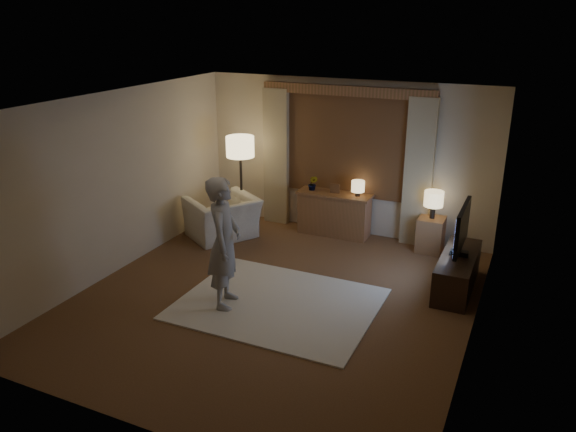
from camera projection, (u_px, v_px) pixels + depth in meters
The scene contains 13 objects.
room at pixel (291, 193), 7.48m from camera, with size 5.04×5.54×2.64m.
rug at pixel (278, 304), 7.34m from camera, with size 2.50×2.00×0.02m, color beige.
sideboard at pixel (334, 215), 9.56m from camera, with size 1.20×0.40×0.70m, color brown.
picture_frame at pixel (335, 190), 9.40m from camera, with size 0.16×0.02×0.20m, color brown.
plant at pixel (313, 184), 9.54m from camera, with size 0.17×0.13×0.30m, color #999999.
table_lamp_sideboard at pixel (358, 187), 9.21m from camera, with size 0.22×0.22×0.30m.
floor_lamp at pixel (240, 152), 9.49m from camera, with size 0.48×0.48×1.64m.
armchair at pixel (223, 218), 9.42m from camera, with size 1.08×0.94×0.70m, color beige.
side_table at pixel (430, 235), 8.89m from camera, with size 0.40×0.40×0.56m, color brown.
table_lamp_side at pixel (434, 199), 8.69m from camera, with size 0.30×0.30×0.44m.
tv_stand at pixel (457, 272), 7.69m from camera, with size 0.45×1.40×0.50m, color black.
tv at pixel (462, 229), 7.47m from camera, with size 0.24×0.98×0.71m.
person at pixel (224, 243), 7.04m from camera, with size 0.63×0.41×1.72m, color gray.
Camera 1 is at (2.94, -5.99, 3.61)m, focal length 35.00 mm.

